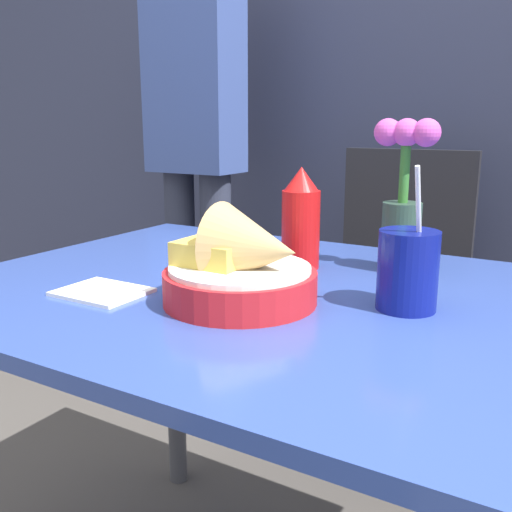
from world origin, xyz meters
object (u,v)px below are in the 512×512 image
object	(u,v)px
flower_vase	(403,199)
person_standing	(195,124)
chair_far_window	(395,278)
food_basket	(244,269)
drink_cup	(408,273)
ketchup_bottle	(302,220)

from	to	relation	value
flower_vase	person_standing	distance (m)	1.11
chair_far_window	food_basket	xyz separation A→B (m)	(0.04, -0.93, 0.24)
food_basket	drink_cup	bearing A→B (deg)	24.32
chair_far_window	ketchup_bottle	xyz separation A→B (m)	(0.02, -0.69, 0.28)
chair_far_window	drink_cup	distance (m)	0.91
ketchup_bottle	person_standing	xyz separation A→B (m)	(-0.76, 0.69, 0.17)
chair_far_window	ketchup_bottle	bearing A→B (deg)	-88.10
ketchup_bottle	person_standing	bearing A→B (deg)	137.57
food_basket	flower_vase	distance (m)	0.36
chair_far_window	flower_vase	size ratio (longest dim) A/B	3.34
chair_far_window	flower_vase	distance (m)	0.72
person_standing	drink_cup	bearing A→B (deg)	-39.84
food_basket	person_standing	size ratio (longest dim) A/B	0.14
ketchup_bottle	drink_cup	size ratio (longest dim) A/B	0.89
chair_far_window	ketchup_bottle	size ratio (longest dim) A/B	4.85
food_basket	flower_vase	size ratio (longest dim) A/B	0.85
flower_vase	drink_cup	bearing A→B (deg)	-70.69
flower_vase	person_standing	world-z (taller)	person_standing
food_basket	person_standing	xyz separation A→B (m)	(-0.78, 0.93, 0.21)
ketchup_bottle	chair_far_window	bearing A→B (deg)	91.90
person_standing	food_basket	bearing A→B (deg)	-50.17
chair_far_window	food_basket	world-z (taller)	chair_far_window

